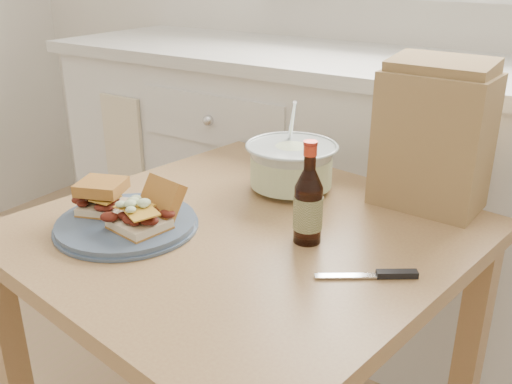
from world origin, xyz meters
The scene contains 9 objects.
cabinet_run centered at (0.00, 1.70, 0.47)m, with size 2.50×0.64×0.94m.
dining_table centered at (-0.03, 0.90, 0.60)m, with size 0.96×0.96×0.70m.
plate centered at (-0.23, 0.76, 0.71)m, with size 0.29×0.29×0.02m, color #44566E.
sandwich_left centered at (-0.30, 0.76, 0.76)m, with size 0.12×0.11×0.07m.
sandwich_right centered at (-0.17, 0.76, 0.75)m, with size 0.12×0.16×0.09m.
coleslaw_bowl centered at (-0.05, 1.13, 0.76)m, with size 0.22×0.22×0.22m.
beer_bottle centered at (0.12, 0.91, 0.78)m, with size 0.06×0.06×0.21m.
knife centered at (0.30, 0.87, 0.71)m, with size 0.16×0.12×0.01m.
paper_bag centered at (0.25, 1.22, 0.86)m, with size 0.23×0.15×0.30m, color #977849.
Camera 1 is at (0.59, 0.01, 1.23)m, focal length 40.00 mm.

